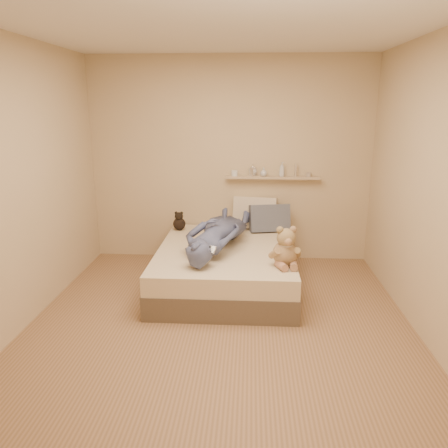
# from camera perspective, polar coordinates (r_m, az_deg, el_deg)

# --- Properties ---
(room) EXTENTS (3.80, 3.80, 3.80)m
(room) POSITION_cam_1_polar(r_m,az_deg,el_deg) (3.79, -0.60, 4.70)
(room) COLOR #926B4B
(room) RESTS_ON ground
(bed) EXTENTS (1.50, 1.90, 0.45)m
(bed) POSITION_cam_1_polar(r_m,az_deg,el_deg) (4.98, 0.20, -5.55)
(bed) COLOR brown
(bed) RESTS_ON floor
(game_console) EXTENTS (0.21, 0.14, 0.07)m
(game_console) POSITION_cam_1_polar(r_m,az_deg,el_deg) (4.31, -2.38, -3.28)
(game_console) COLOR #ACAFB3
(game_console) RESTS_ON bed
(teddy_bear) EXTENTS (0.34, 0.33, 0.41)m
(teddy_bear) POSITION_cam_1_polar(r_m,az_deg,el_deg) (4.34, 8.06, -3.33)
(teddy_bear) COLOR #9C8355
(teddy_bear) RESTS_ON bed
(dark_plush) EXTENTS (0.16, 0.16, 0.25)m
(dark_plush) POSITION_cam_1_polar(r_m,az_deg,el_deg) (5.58, -5.87, 0.26)
(dark_plush) COLOR black
(dark_plush) RESTS_ON bed
(pillow_cream) EXTENTS (0.58, 0.34, 0.43)m
(pillow_cream) POSITION_cam_1_polar(r_m,az_deg,el_deg) (5.64, 4.06, 1.46)
(pillow_cream) COLOR beige
(pillow_cream) RESTS_ON bed
(pillow_grey) EXTENTS (0.53, 0.31, 0.36)m
(pillow_grey) POSITION_cam_1_polar(r_m,az_deg,el_deg) (5.51, 5.98, 0.77)
(pillow_grey) COLOR slate
(pillow_grey) RESTS_ON bed
(person) EXTENTS (0.87, 1.59, 0.36)m
(person) POSITION_cam_1_polar(r_m,az_deg,el_deg) (4.83, -0.92, -1.14)
(person) COLOR #4D5379
(person) RESTS_ON bed
(wall_shelf) EXTENTS (1.20, 0.12, 0.03)m
(wall_shelf) POSITION_cam_1_polar(r_m,az_deg,el_deg) (5.63, 6.38, 6.06)
(wall_shelf) COLOR tan
(wall_shelf) RESTS_ON wall_back
(shelf_bottles) EXTENTS (1.02, 0.11, 0.18)m
(shelf_bottles) POSITION_cam_1_polar(r_m,az_deg,el_deg) (5.61, 5.54, 6.91)
(shelf_bottles) COLOR white
(shelf_bottles) RESTS_ON wall_shelf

